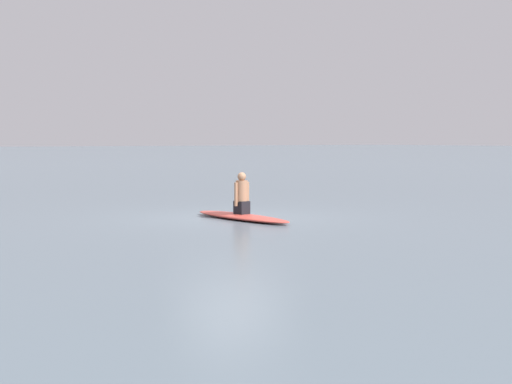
% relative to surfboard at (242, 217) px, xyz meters
% --- Properties ---
extents(ground_plane, '(400.00, 400.00, 0.00)m').
position_rel_surfboard_xyz_m(ground_plane, '(-0.01, -0.38, -0.07)').
color(ground_plane, slate).
extents(surfboard, '(0.88, 3.30, 0.14)m').
position_rel_surfboard_xyz_m(surfboard, '(0.00, 0.00, 0.00)').
color(surfboard, '#D84C3F').
rests_on(surfboard, ground).
extents(person_paddler, '(0.42, 0.33, 0.96)m').
position_rel_surfboard_xyz_m(person_paddler, '(0.00, -0.00, 0.50)').
color(person_paddler, black).
rests_on(person_paddler, surfboard).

